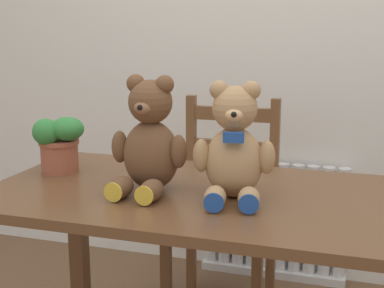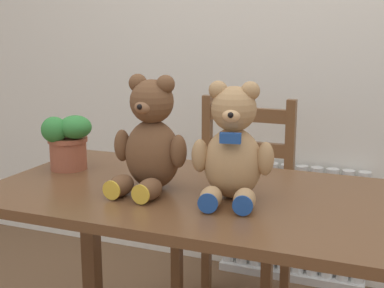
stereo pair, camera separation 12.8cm
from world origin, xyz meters
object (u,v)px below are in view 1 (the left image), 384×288
wooden_chair_behind (225,212)px  teddy_bear_left (149,142)px  potted_plant (59,143)px  teddy_bear_right (234,149)px

wooden_chair_behind → teddy_bear_left: bearing=85.3°
wooden_chair_behind → potted_plant: potted_plant is taller
teddy_bear_right → potted_plant: 0.63m
wooden_chair_behind → potted_plant: size_ratio=4.95×
teddy_bear_right → teddy_bear_left: bearing=-10.6°
wooden_chair_behind → teddy_bear_left: teddy_bear_left is taller
teddy_bear_left → teddy_bear_right: 0.26m
teddy_bear_left → potted_plant: size_ratio=1.81×
teddy_bear_left → potted_plant: 0.38m
wooden_chair_behind → potted_plant: 0.86m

